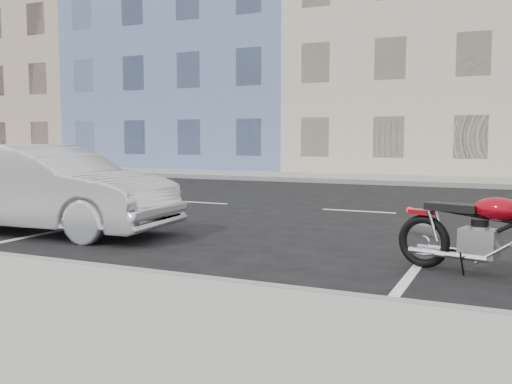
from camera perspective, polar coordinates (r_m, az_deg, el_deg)
ground at (r=12.17m, az=19.37°, el=-2.33°), size 120.00×120.00×0.00m
sidewalk_far at (r=21.64m, az=8.25°, el=1.42°), size 80.00×3.40×0.15m
curb_far at (r=20.02m, az=6.88°, el=1.12°), size 80.00×0.12×0.16m
bldg_far_west at (r=39.41m, az=-19.41°, el=11.60°), size 12.00×12.00×12.00m
bldg_blue at (r=32.45m, az=-3.50°, el=14.18°), size 12.00×12.00×13.00m
bldg_cream at (r=28.78m, az=18.74°, el=13.51°), size 12.00×12.00×11.50m
sedan_silver at (r=10.13m, az=-20.20°, el=0.32°), size 4.56×1.83×1.47m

